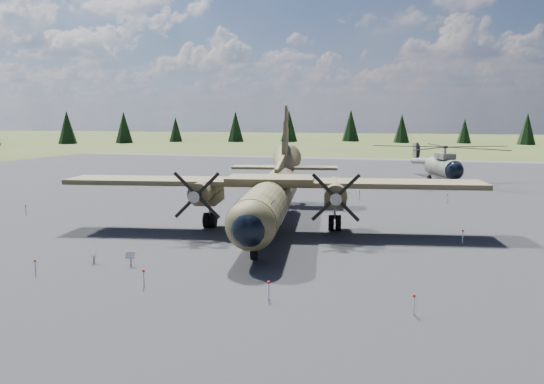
# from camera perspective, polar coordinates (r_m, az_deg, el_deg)

# --- Properties ---
(ground) EXTENTS (500.00, 500.00, 0.00)m
(ground) POSITION_cam_1_polar(r_m,az_deg,el_deg) (38.01, -5.93, -3.84)
(ground) COLOR brown
(ground) RESTS_ON ground
(apron) EXTENTS (120.00, 120.00, 0.04)m
(apron) POSITION_cam_1_polar(r_m,az_deg,el_deg) (47.24, -1.26, -1.49)
(apron) COLOR #525155
(apron) RESTS_ON ground
(transport_plane) EXTENTS (28.57, 25.69, 9.42)m
(transport_plane) POSITION_cam_1_polar(r_m,az_deg,el_deg) (37.46, 0.04, 0.23)
(transport_plane) COLOR #424324
(transport_plane) RESTS_ON ground
(helicopter_near) EXTENTS (22.47, 22.47, 4.42)m
(helicopter_near) POSITION_cam_1_polar(r_m,az_deg,el_deg) (68.27, 17.95, 3.68)
(helicopter_near) COLOR slate
(helicopter_near) RESTS_ON ground
(info_placard_left) EXTENTS (0.50, 0.28, 0.75)m
(info_placard_left) POSITION_cam_1_polar(r_m,az_deg,el_deg) (30.13, -18.68, -6.36)
(info_placard_left) COLOR gray
(info_placard_left) RESTS_ON ground
(info_placard_right) EXTENTS (0.52, 0.31, 0.76)m
(info_placard_right) POSITION_cam_1_polar(r_m,az_deg,el_deg) (28.97, -14.99, -6.77)
(info_placard_right) COLOR gray
(info_placard_right) RESTS_ON ground
(barrier_fence) EXTENTS (33.12, 29.62, 0.85)m
(barrier_fence) POSITION_cam_1_polar(r_m,az_deg,el_deg) (38.02, -6.63, -3.07)
(barrier_fence) COLOR white
(barrier_fence) RESTS_ON ground
(treeline) EXTENTS (296.54, 305.81, 10.98)m
(treeline) POSITION_cam_1_polar(r_m,az_deg,el_deg) (38.69, -6.37, 3.60)
(treeline) COLOR black
(treeline) RESTS_ON ground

